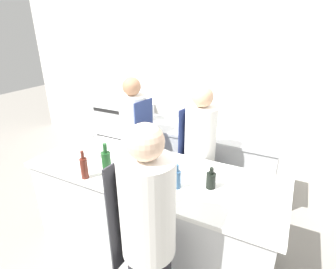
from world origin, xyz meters
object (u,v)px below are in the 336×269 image
Objects in this scene: chef_at_prep_near at (148,241)px; bottle_sauce at (106,163)px; oven_range at (124,129)px; bowl_prep_small at (133,165)px; bottle_olive_oil at (84,167)px; bottle_vinegar at (177,179)px; bowl_mixing_large at (90,153)px; bottle_cooking_oil at (211,180)px; stockpot at (146,112)px; chef_at_stove at (135,140)px; chef_at_pass_far at (199,158)px; bottle_wine at (90,130)px.

bottle_sauce is (-0.74, 0.49, 0.18)m from chef_at_prep_near.
oven_range is 2.30m from bowl_prep_small.
bottle_olive_oil is 0.46m from bowl_prep_small.
bottle_vinegar is at bearing -12.37° from bowl_prep_small.
bottle_vinegar is at bearing 9.16° from chef_at_prep_near.
bottle_sauce is at bearing -27.75° from bowl_mixing_large.
oven_range is at bearing 141.45° from bottle_cooking_oil.
bottle_sauce is at bearing -72.49° from stockpot.
chef_at_prep_near is at bearing -83.93° from bottle_vinegar.
bowl_prep_small is at bearing 41.70° from chef_at_stove.
chef_at_pass_far is 7.36× the size of bottle_vinegar.
chef_at_pass_far is 1.25m from bottle_olive_oil.
chef_at_prep_near is 1.80m from chef_at_stove.
stockpot is at bearing 71.15° from bottle_wine.
bowl_prep_small is 0.79× the size of stockpot.
oven_range is 4.04× the size of bottle_wine.
chef_at_pass_far is at bearing 31.73° from bowl_mixing_large.
bottle_cooking_oil is 1.89m from stockpot.
bowl_mixing_large is (-0.08, -0.73, 0.12)m from chef_at_stove.
bowl_mixing_large is at bearing -48.92° from bottle_wine.
chef_at_pass_far is at bearing 8.87° from chef_at_prep_near.
chef_at_stove is at bearing 95.68° from chef_at_pass_far.
bottle_wine is (-0.44, -0.33, 0.18)m from chef_at_stove.
chef_at_prep_near reaches higher than bottle_cooking_oil.
bowl_mixing_large is at bearing -87.54° from stockpot.
chef_at_prep_near is at bearing -33.67° from bottle_sauce.
chef_at_stove is 0.94m from chef_at_pass_far.
bowl_prep_small is at bearing -24.13° from bottle_wine.
chef_at_prep_near is at bearing -31.62° from bowl_mixing_large.
bottle_wine is at bearing 131.08° from bowl_mixing_large.
chef_at_pass_far reaches higher than bottle_sauce.
stockpot is (0.30, 0.87, 0.03)m from bottle_wine.
chef_at_pass_far is (-0.14, 1.34, -0.03)m from chef_at_prep_near.
oven_range is at bearing 70.79° from chef_at_pass_far.
chef_at_prep_near reaches higher than chef_at_pass_far.
oven_range is 3.80× the size of stockpot.
bowl_prep_small is (-0.46, -0.64, 0.11)m from chef_at_pass_far.
stockpot is (0.79, -0.48, 0.58)m from oven_range.
chef_at_prep_near is 0.97m from bottle_olive_oil.
chef_at_pass_far is 1.40m from bottle_wine.
bottle_vinegar is (-0.06, 0.59, 0.14)m from chef_at_prep_near.
bottle_sauce reaches higher than bottle_wine.
chef_at_prep_near is 8.88× the size of bowl_prep_small.
oven_range is 0.54× the size of chef_at_prep_near.
bottle_olive_oil is 1.13× the size of stockpot.
bottle_sauce reaches higher than stockpot.
bottle_olive_oil is (-0.75, -0.99, 0.19)m from chef_at_pass_far.
bottle_olive_oil is 1.42× the size of bottle_cooking_oil.
bottle_vinegar is 1.16× the size of bottle_cooking_oil.
chef_at_prep_near is at bearing -105.20° from bottle_cooking_oil.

